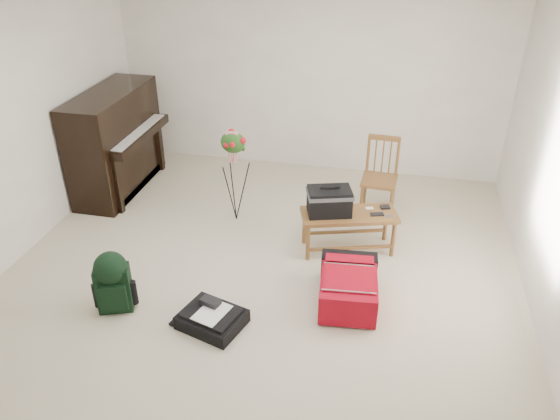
% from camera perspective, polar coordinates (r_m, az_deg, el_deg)
% --- Properties ---
extents(floor, '(5.00, 5.50, 0.01)m').
position_cam_1_polar(floor, '(5.30, -2.43, -7.77)').
color(floor, beige).
rests_on(floor, ground).
extents(ceiling, '(5.00, 5.50, 0.01)m').
position_cam_1_polar(ceiling, '(4.26, -3.19, 19.91)').
color(ceiling, white).
rests_on(ceiling, wall_back).
extents(wall_back, '(5.00, 0.04, 2.50)m').
position_cam_1_polar(wall_back, '(7.16, 3.04, 13.80)').
color(wall_back, white).
rests_on(wall_back, floor).
extents(piano, '(0.71, 1.50, 1.25)m').
position_cam_1_polar(piano, '(7.05, -16.71, 6.67)').
color(piano, black).
rests_on(piano, floor).
extents(bench, '(1.04, 0.66, 0.75)m').
position_cam_1_polar(bench, '(5.57, 5.87, 0.70)').
color(bench, brown).
rests_on(bench, floor).
extents(dining_chair, '(0.41, 0.41, 0.90)m').
position_cam_1_polar(dining_chair, '(6.36, 10.36, 3.34)').
color(dining_chair, brown).
rests_on(dining_chair, floor).
extents(red_suitcase, '(0.57, 0.79, 0.32)m').
position_cam_1_polar(red_suitcase, '(5.07, 7.22, -7.60)').
color(red_suitcase, red).
rests_on(red_suitcase, floor).
extents(black_duffel, '(0.62, 0.55, 0.22)m').
position_cam_1_polar(black_duffel, '(4.84, -7.13, -11.11)').
color(black_duffel, black).
rests_on(black_duffel, floor).
extents(green_backpack, '(0.34, 0.32, 0.59)m').
position_cam_1_polar(green_backpack, '(5.04, -17.14, -6.93)').
color(green_backpack, black).
rests_on(green_backpack, floor).
extents(flower_stand, '(0.37, 0.37, 1.11)m').
position_cam_1_polar(flower_stand, '(6.08, -4.78, 3.47)').
color(flower_stand, black).
rests_on(flower_stand, floor).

